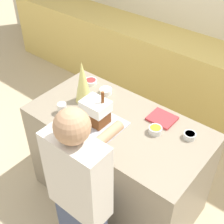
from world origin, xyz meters
name	(u,v)px	position (x,y,z in m)	size (l,w,h in m)	color
ground_plane	(117,193)	(0.00, 0.00, 0.00)	(12.00, 12.00, 0.00)	#C6B28E
back_cabinet_block	(201,84)	(0.00, 1.58, 0.45)	(6.00, 0.60, 0.91)	#DBBC60
kitchen_island	(117,161)	(0.00, 0.00, 0.46)	(1.46, 0.77, 0.93)	gray
baking_tray	(96,122)	(-0.12, -0.12, 0.93)	(0.44, 0.32, 0.01)	#B2B2BC
gingerbread_house	(96,111)	(-0.12, -0.12, 1.04)	(0.20, 0.16, 0.29)	brown
decorative_tree	(83,82)	(-0.39, 0.03, 1.11)	(0.14, 0.14, 0.37)	#DBD675
candy_bowl_near_tray_left	(155,130)	(0.30, 0.07, 0.95)	(0.10, 0.10, 0.05)	silver
candy_bowl_far_right	(91,81)	(-0.52, 0.26, 0.95)	(0.12, 0.12, 0.04)	white
candy_bowl_near_tray_right	(106,91)	(-0.31, 0.22, 0.95)	(0.11, 0.11, 0.05)	white
candy_bowl_behind_tray	(190,135)	(0.52, 0.18, 0.95)	(0.09, 0.09, 0.04)	silver
cookbook	(162,118)	(0.26, 0.23, 0.94)	(0.20, 0.18, 0.02)	#B23338
mug	(62,108)	(-0.41, -0.20, 0.97)	(0.07, 0.07, 0.09)	white
person	(81,201)	(0.21, -0.65, 0.80)	(0.41, 0.51, 1.55)	#424C6B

